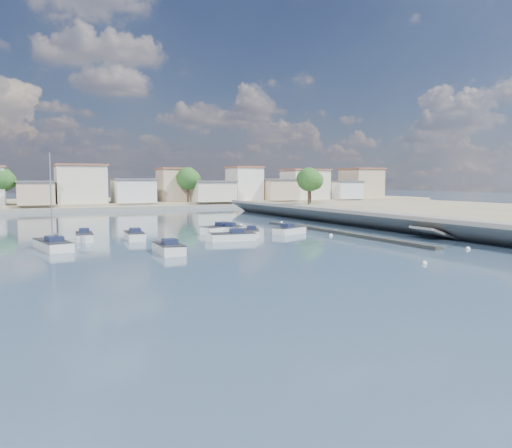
{
  "coord_description": "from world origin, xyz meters",
  "views": [
    {
      "loc": [
        -27.11,
        -36.1,
        6.29
      ],
      "look_at": [
        -3.08,
        14.36,
        1.4
      ],
      "focal_mm": 35.0,
      "sensor_mm": 36.0,
      "label": 1
    }
  ],
  "objects_px": {
    "motorboat_a": "(168,248)",
    "motorboat_b": "(251,233)",
    "motorboat_c": "(230,237)",
    "motorboat_d": "(218,230)",
    "sailboat": "(52,245)",
    "motorboat_g": "(84,237)",
    "motorboat_e": "(134,236)",
    "motorboat_f": "(226,230)",
    "motorboat_h": "(291,231)"
  },
  "relations": [
    {
      "from": "motorboat_a",
      "to": "motorboat_c",
      "type": "bearing_deg",
      "value": 34.11
    },
    {
      "from": "motorboat_a",
      "to": "motorboat_b",
      "type": "height_order",
      "value": "same"
    },
    {
      "from": "motorboat_e",
      "to": "sailboat",
      "type": "height_order",
      "value": "sailboat"
    },
    {
      "from": "motorboat_e",
      "to": "motorboat_g",
      "type": "xyz_separation_m",
      "value": [
        -4.98,
        0.81,
        0.0
      ]
    },
    {
      "from": "motorboat_c",
      "to": "sailboat",
      "type": "height_order",
      "value": "sailboat"
    },
    {
      "from": "motorboat_f",
      "to": "motorboat_d",
      "type": "bearing_deg",
      "value": 155.15
    },
    {
      "from": "motorboat_d",
      "to": "motorboat_h",
      "type": "distance_m",
      "value": 8.72
    },
    {
      "from": "motorboat_f",
      "to": "motorboat_g",
      "type": "xyz_separation_m",
      "value": [
        -16.36,
        -1.08,
        0.0
      ]
    },
    {
      "from": "motorboat_a",
      "to": "motorboat_d",
      "type": "relative_size",
      "value": 0.95
    },
    {
      "from": "motorboat_b",
      "to": "motorboat_c",
      "type": "xyz_separation_m",
      "value": [
        -3.7,
        -2.71,
        0.0
      ]
    },
    {
      "from": "motorboat_a",
      "to": "motorboat_g",
      "type": "height_order",
      "value": "same"
    },
    {
      "from": "motorboat_a",
      "to": "motorboat_h",
      "type": "relative_size",
      "value": 1.09
    },
    {
      "from": "motorboat_c",
      "to": "motorboat_d",
      "type": "height_order",
      "value": "same"
    },
    {
      "from": "motorboat_a",
      "to": "motorboat_f",
      "type": "height_order",
      "value": "same"
    },
    {
      "from": "motorboat_c",
      "to": "motorboat_d",
      "type": "bearing_deg",
      "value": 77.74
    },
    {
      "from": "motorboat_b",
      "to": "motorboat_d",
      "type": "xyz_separation_m",
      "value": [
        -1.99,
        5.19,
        -0.0
      ]
    },
    {
      "from": "motorboat_a",
      "to": "motorboat_g",
      "type": "xyz_separation_m",
      "value": [
        -5.58,
        11.96,
        0.0
      ]
    },
    {
      "from": "motorboat_e",
      "to": "sailboat",
      "type": "distance_m",
      "value": 9.46
    },
    {
      "from": "motorboat_a",
      "to": "motorboat_h",
      "type": "height_order",
      "value": "same"
    },
    {
      "from": "motorboat_a",
      "to": "motorboat_e",
      "type": "xyz_separation_m",
      "value": [
        -0.59,
        11.15,
        -0.0
      ]
    },
    {
      "from": "motorboat_h",
      "to": "sailboat",
      "type": "bearing_deg",
      "value": -175.58
    },
    {
      "from": "motorboat_e",
      "to": "sailboat",
      "type": "relative_size",
      "value": 0.55
    },
    {
      "from": "motorboat_e",
      "to": "motorboat_f",
      "type": "bearing_deg",
      "value": 9.4
    },
    {
      "from": "motorboat_d",
      "to": "motorboat_e",
      "type": "distance_m",
      "value": 10.75
    },
    {
      "from": "motorboat_a",
      "to": "motorboat_c",
      "type": "height_order",
      "value": "same"
    },
    {
      "from": "motorboat_e",
      "to": "motorboat_g",
      "type": "height_order",
      "value": "same"
    },
    {
      "from": "motorboat_d",
      "to": "motorboat_b",
      "type": "bearing_deg",
      "value": -69.05
    },
    {
      "from": "motorboat_a",
      "to": "motorboat_b",
      "type": "xyz_separation_m",
      "value": [
        11.89,
        8.25,
        -0.0
      ]
    },
    {
      "from": "motorboat_d",
      "to": "sailboat",
      "type": "xyz_separation_m",
      "value": [
        -18.92,
        -6.61,
        0.03
      ]
    },
    {
      "from": "motorboat_b",
      "to": "motorboat_d",
      "type": "distance_m",
      "value": 5.56
    },
    {
      "from": "motorboat_b",
      "to": "motorboat_e",
      "type": "height_order",
      "value": "same"
    },
    {
      "from": "motorboat_b",
      "to": "motorboat_e",
      "type": "distance_m",
      "value": 12.82
    },
    {
      "from": "motorboat_b",
      "to": "motorboat_g",
      "type": "xyz_separation_m",
      "value": [
        -17.47,
        3.71,
        0.0
      ]
    },
    {
      "from": "sailboat",
      "to": "motorboat_d",
      "type": "bearing_deg",
      "value": 19.25
    },
    {
      "from": "motorboat_c",
      "to": "motorboat_h",
      "type": "distance_m",
      "value": 9.72
    },
    {
      "from": "motorboat_g",
      "to": "motorboat_e",
      "type": "bearing_deg",
      "value": -9.18
    },
    {
      "from": "motorboat_b",
      "to": "motorboat_c",
      "type": "distance_m",
      "value": 4.59
    },
    {
      "from": "motorboat_c",
      "to": "motorboat_g",
      "type": "bearing_deg",
      "value": 155.03
    },
    {
      "from": "motorboat_a",
      "to": "motorboat_e",
      "type": "bearing_deg",
      "value": 93.04
    },
    {
      "from": "motorboat_c",
      "to": "motorboat_d",
      "type": "xyz_separation_m",
      "value": [
        1.72,
        7.89,
        -0.0
      ]
    },
    {
      "from": "motorboat_a",
      "to": "motorboat_b",
      "type": "distance_m",
      "value": 14.48
    },
    {
      "from": "motorboat_b",
      "to": "sailboat",
      "type": "xyz_separation_m",
      "value": [
        -20.91,
        -1.42,
        0.03
      ]
    },
    {
      "from": "motorboat_a",
      "to": "sailboat",
      "type": "bearing_deg",
      "value": 142.82
    },
    {
      "from": "sailboat",
      "to": "motorboat_g",
      "type": "bearing_deg",
      "value": 56.16
    },
    {
      "from": "motorboat_f",
      "to": "sailboat",
      "type": "relative_size",
      "value": 0.41
    },
    {
      "from": "motorboat_g",
      "to": "motorboat_h",
      "type": "xyz_separation_m",
      "value": [
        22.91,
        -3.09,
        -0.0
      ]
    },
    {
      "from": "motorboat_g",
      "to": "motorboat_a",
      "type": "bearing_deg",
      "value": -64.99
    },
    {
      "from": "motorboat_g",
      "to": "motorboat_f",
      "type": "bearing_deg",
      "value": 3.77
    },
    {
      "from": "motorboat_c",
      "to": "motorboat_h",
      "type": "bearing_deg",
      "value": 19.99
    },
    {
      "from": "motorboat_b",
      "to": "motorboat_e",
      "type": "relative_size",
      "value": 0.91
    }
  ]
}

